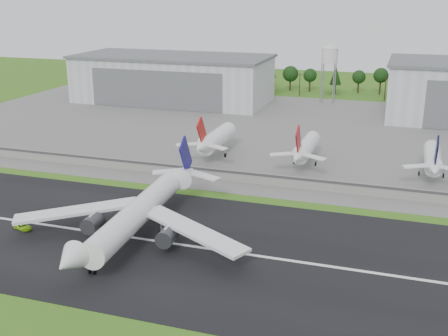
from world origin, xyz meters
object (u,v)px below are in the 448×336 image
(main_airliner, at_px, (136,220))
(ground_vehicle, at_px, (23,227))
(parked_jet_red_a, at_px, (214,140))
(parked_jet_red_b, at_px, (305,149))
(parked_jet_navy, at_px, (433,160))

(main_airliner, bearing_deg, ground_vehicle, 3.62)
(parked_jet_red_a, bearing_deg, parked_jet_red_b, -0.13)
(parked_jet_red_b, distance_m, parked_jet_navy, 38.71)
(ground_vehicle, xyz_separation_m, parked_jet_navy, (92.93, 70.49, 5.11))
(main_airliner, distance_m, parked_jet_red_b, 71.84)
(main_airliner, relative_size, parked_jet_red_b, 1.89)
(parked_jet_red_a, xyz_separation_m, parked_jet_navy, (69.42, -0.07, -0.41))
(parked_jet_navy, bearing_deg, main_airliner, -134.05)
(parked_jet_red_a, relative_size, parked_jet_red_b, 1.00)
(main_airliner, height_order, ground_vehicle, main_airliner)
(parked_jet_red_a, bearing_deg, main_airliner, -86.02)
(ground_vehicle, xyz_separation_m, parked_jet_red_b, (54.22, 70.49, 5.11))
(parked_jet_red_a, xyz_separation_m, parked_jet_red_b, (30.71, -0.07, -0.41))
(main_airliner, relative_size, parked_jet_navy, 1.89)
(ground_vehicle, height_order, parked_jet_red_a, parked_jet_red_a)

